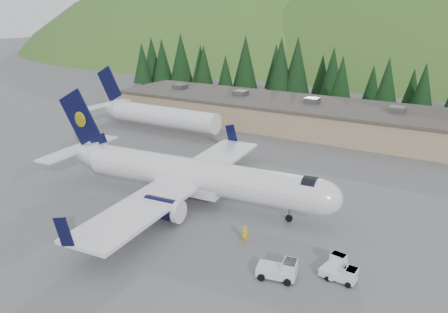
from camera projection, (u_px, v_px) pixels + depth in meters
ground at (198, 203)px, 51.30m from camera, size 600.00×600.00×0.00m
airliner at (189, 175)px, 50.70m from camera, size 36.92×34.68×12.24m
second_airliner at (152, 114)px, 80.20m from camera, size 27.50×11.00×10.05m
baggage_tug_a at (280, 270)px, 36.69m from camera, size 3.56×2.54×1.76m
baggage_tug_b at (344, 275)px, 36.31m from camera, size 2.63×1.66×1.37m
baggage_tug_c at (335, 265)px, 37.57m from camera, size 2.05×2.94×1.46m
terminal_building at (286, 113)px, 83.87m from camera, size 71.00×17.00×6.10m
ramp_worker at (245, 235)px, 42.10m from camera, size 0.79×0.63×1.87m
tree_line at (302, 71)px, 102.98m from camera, size 112.52×17.86×14.27m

